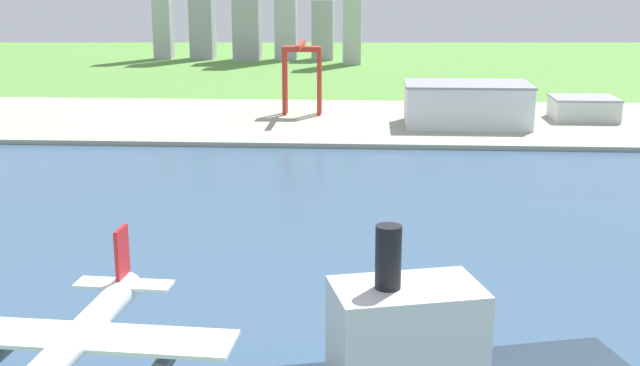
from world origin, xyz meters
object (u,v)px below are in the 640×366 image
(warehouse_main, at_px, (467,104))
(warehouse_annex, at_px, (583,108))
(airplane_landing, at_px, (76,340))
(port_crane_red, at_px, (302,63))

(warehouse_main, height_order, warehouse_annex, warehouse_main)
(airplane_landing, xyz_separation_m, warehouse_main, (85.22, 360.02, -28.34))
(airplane_landing, xyz_separation_m, port_crane_red, (-6.12, 388.58, -10.12))
(port_crane_red, relative_size, warehouse_annex, 1.17)
(airplane_landing, bearing_deg, warehouse_main, 76.68)
(warehouse_annex, bearing_deg, warehouse_main, -161.94)
(warehouse_main, bearing_deg, airplane_landing, -103.32)
(airplane_landing, relative_size, warehouse_main, 0.57)
(warehouse_main, xyz_separation_m, warehouse_annex, (67.74, 22.08, -5.12))
(warehouse_main, distance_m, warehouse_annex, 71.44)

